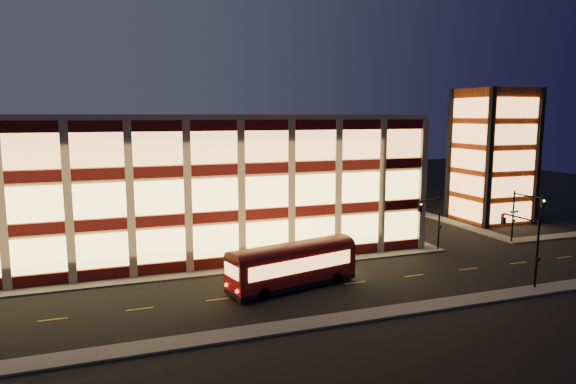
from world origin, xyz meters
name	(u,v)px	position (x,y,z in m)	size (l,w,h in m)	color
ground	(226,275)	(0.00, 0.00, 0.00)	(200.00, 200.00, 0.00)	black
sidewalk_office_south	(191,274)	(-3.00, 1.00, 0.07)	(54.00, 2.00, 0.15)	#514F4C
sidewalk_office_east	(363,221)	(23.00, 17.00, 0.07)	(2.00, 30.00, 0.15)	#514F4C
sidewalk_tower_south	(553,237)	(40.00, 1.00, 0.07)	(14.00, 2.00, 0.15)	#514F4C
sidewalk_tower_west	(431,216)	(34.00, 17.00, 0.07)	(2.00, 30.00, 0.15)	#514F4C
sidewalk_near	(270,329)	(0.00, -13.00, 0.07)	(100.00, 2.00, 0.15)	#514F4C
office_building	(169,177)	(-2.91, 16.91, 7.25)	(50.45, 30.45, 14.50)	tan
stair_tower	(492,156)	(39.95, 11.95, 8.99)	(8.60, 8.60, 18.00)	#8C3814
traffic_signal_far	(432,214)	(22.21, 0.24, 4.11)	(3.79, 1.87, 6.00)	black
traffic_signal_right	(523,209)	(33.50, -0.62, 4.10)	(1.20, 4.37, 6.00)	black
traffic_signal_near	(524,237)	(23.50, -11.03, 4.13)	(0.32, 4.45, 6.00)	black
trolley_bus	(292,263)	(4.51, -5.24, 2.14)	(11.77, 5.47, 3.87)	maroon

